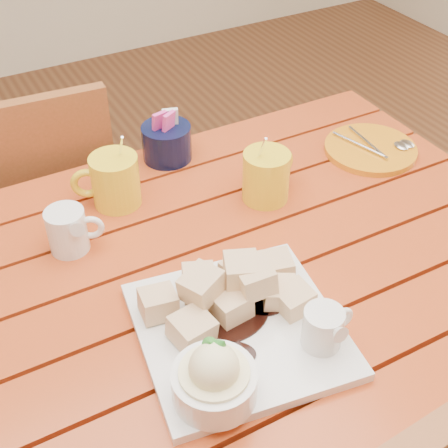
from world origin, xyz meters
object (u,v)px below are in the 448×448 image
coffee_mug_left (114,180)px  table (209,316)px  coffee_mug_right (267,175)px  chair_far (27,231)px  orange_saucer (371,149)px  dessert_plate (236,330)px

coffee_mug_left → table: bearing=-56.4°
coffee_mug_right → chair_far: 0.66m
coffee_mug_left → chair_far: bearing=132.1°
orange_saucer → chair_far: 0.82m
dessert_plate → chair_far: bearing=102.6°
table → dessert_plate: 0.21m
coffee_mug_right → chair_far: size_ratio=0.16×
dessert_plate → coffee_mug_right: 0.36m
chair_far → dessert_plate: bearing=106.8°
coffee_mug_left → coffee_mug_right: size_ratio=1.02×
dessert_plate → orange_saucer: size_ratio=1.70×
table → chair_far: (-0.20, 0.57, -0.15)m
table → dessert_plate: (-0.04, -0.16, 0.14)m
table → coffee_mug_right: bearing=34.0°
coffee_mug_right → orange_saucer: coffee_mug_right is taller
coffee_mug_left → orange_saucer: coffee_mug_left is taller
dessert_plate → orange_saucer: 0.59m
chair_far → coffee_mug_right: bearing=135.5°
table → coffee_mug_right: (0.19, 0.13, 0.16)m
dessert_plate → coffee_mug_left: bearing=93.9°
coffee_mug_left → chair_far: coffee_mug_left is taller
dessert_plate → coffee_mug_left: 0.41m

